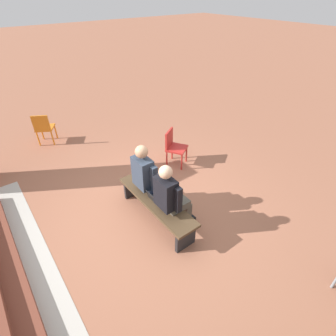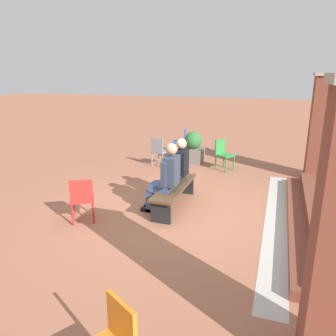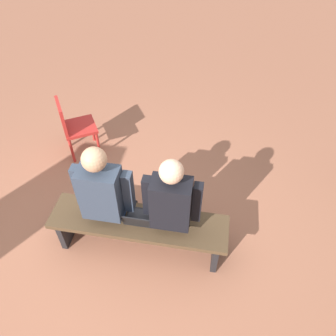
{
  "view_description": "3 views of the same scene",
  "coord_description": "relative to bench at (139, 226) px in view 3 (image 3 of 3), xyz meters",
  "views": [
    {
      "loc": [
        -3.08,
        1.82,
        3.49
      ],
      "look_at": [
        -0.15,
        -0.41,
        0.9
      ],
      "focal_mm": 28.0,
      "sensor_mm": 36.0,
      "label": 1
    },
    {
      "loc": [
        5.63,
        1.82,
        2.63
      ],
      "look_at": [
        -0.46,
        -0.27,
        0.74
      ],
      "focal_mm": 35.0,
      "sensor_mm": 36.0,
      "label": 2
    },
    {
      "loc": [
        -0.89,
        1.82,
        3.12
      ],
      "look_at": [
        -0.53,
        -0.27,
        1.03
      ],
      "focal_mm": 35.0,
      "sensor_mm": 36.0,
      "label": 3
    }
  ],
  "objects": [
    {
      "name": "ground_plane",
      "position": [
        0.26,
        0.06,
        -0.35
      ],
      "size": [
        60.0,
        60.0,
        0.0
      ],
      "primitive_type": "plane",
      "color": "#9E6047"
    },
    {
      "name": "bench",
      "position": [
        0.0,
        0.0,
        0.0
      ],
      "size": [
        1.8,
        0.44,
        0.45
      ],
      "color": "#4C3823",
      "rests_on": "ground"
    },
    {
      "name": "person_student",
      "position": [
        -0.34,
        -0.07,
        0.36
      ],
      "size": [
        0.54,
        0.69,
        1.35
      ],
      "color": "#4C473D",
      "rests_on": "ground"
    },
    {
      "name": "person_adult",
      "position": [
        0.31,
        -0.07,
        0.38
      ],
      "size": [
        0.56,
        0.71,
        1.38
      ],
      "color": "#384C75",
      "rests_on": "ground"
    },
    {
      "name": "laptop",
      "position": [
        -0.03,
        0.01,
        0.15
      ],
      "size": [
        0.32,
        0.29,
        0.21
      ],
      "color": "black",
      "rests_on": "bench"
    },
    {
      "name": "plastic_chair_near_bench_right",
      "position": [
        1.22,
        -1.35,
        0.13
      ],
      "size": [
        0.58,
        0.58,
        0.84
      ],
      "color": "red",
      "rests_on": "ground"
    }
  ]
}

